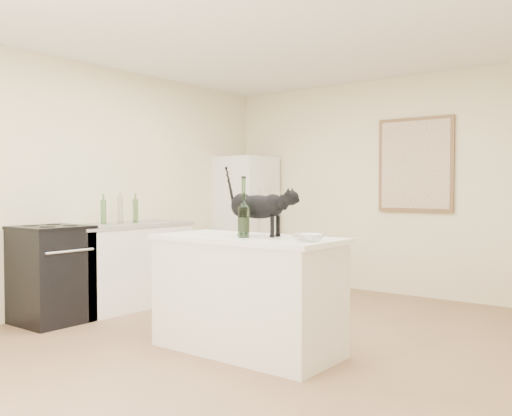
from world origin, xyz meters
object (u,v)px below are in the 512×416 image
object	(u,v)px
fridge	(245,219)
wine_bottle	(244,211)
black_cat	(258,210)
stove	(51,275)
glass_bowl	(309,238)

from	to	relation	value
fridge	wine_bottle	bearing A→B (deg)	-51.65
fridge	black_cat	size ratio (longest dim) A/B	2.91
stove	wine_bottle	xyz separation A→B (m)	(2.09, 0.31, 0.65)
stove	wine_bottle	world-z (taller)	wine_bottle
black_cat	wine_bottle	bearing A→B (deg)	-100.34
black_cat	glass_bowl	bearing A→B (deg)	-20.67
black_cat	wine_bottle	distance (m)	0.16
glass_bowl	stove	bearing A→B (deg)	-173.17
stove	glass_bowl	bearing A→B (deg)	6.83
fridge	black_cat	world-z (taller)	fridge
stove	wine_bottle	distance (m)	2.21
wine_bottle	stove	bearing A→B (deg)	-171.61
fridge	glass_bowl	xyz separation A→B (m)	(2.66, -2.63, 0.08)
stove	glass_bowl	distance (m)	2.72
black_cat	glass_bowl	xyz separation A→B (m)	(0.56, -0.15, -0.18)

